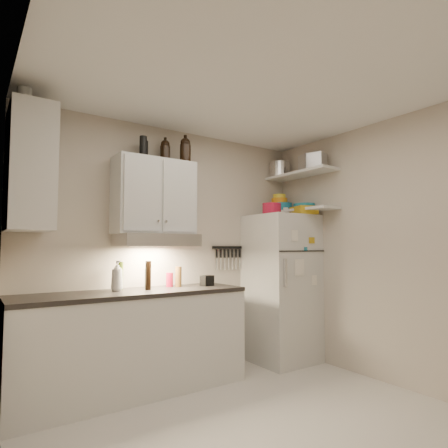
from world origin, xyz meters
TOP-DOWN VIEW (x-y plane):
  - floor at (0.00, 0.00)m, footprint 3.20×3.00m
  - ceiling at (0.00, 0.00)m, footprint 3.20×3.00m
  - back_wall at (0.00, 1.51)m, footprint 3.20×0.02m
  - left_wall at (-1.61, 0.00)m, footprint 0.02×3.00m
  - right_wall at (1.61, 0.00)m, footprint 0.02×3.00m
  - base_cabinet at (-0.55, 1.20)m, footprint 2.10×0.60m
  - countertop at (-0.55, 1.20)m, footprint 2.10×0.62m
  - upper_cabinet at (-0.30, 1.33)m, footprint 0.80×0.33m
  - side_cabinet at (-1.44, 1.20)m, footprint 0.33×0.55m
  - range_hood at (-0.30, 1.27)m, footprint 0.76×0.46m
  - fridge at (1.25, 1.16)m, footprint 0.70×0.68m
  - shelf_hi at (1.45, 1.02)m, footprint 0.30×0.95m
  - shelf_lo at (1.45, 1.02)m, footprint 0.30×0.95m
  - knife_strip at (0.70, 1.49)m, footprint 0.42×0.02m
  - dutch_oven at (1.03, 1.07)m, footprint 0.22×0.22m
  - book_stack at (1.40, 0.94)m, footprint 0.30×0.34m
  - spice_jar at (1.33, 1.16)m, footprint 0.07×0.07m
  - stock_pot at (1.45, 1.39)m, footprint 0.36×0.36m
  - tin_a at (1.44, 0.88)m, footprint 0.22×0.21m
  - tin_b at (1.44, 0.76)m, footprint 0.23×0.23m
  - bowl_teal at (1.42, 1.32)m, footprint 0.25×0.25m
  - bowl_orange at (1.39, 1.33)m, footprint 0.20×0.20m
  - bowl_yellow at (1.39, 1.33)m, footprint 0.16×0.16m
  - plates at (1.46, 0.98)m, footprint 0.26×0.26m
  - growler_a at (-0.17, 1.38)m, footprint 0.14×0.14m
  - growler_b at (0.01, 1.27)m, footprint 0.14×0.14m
  - thermos_a at (-0.39, 1.39)m, footprint 0.09×0.09m
  - thermos_b at (-0.45, 1.28)m, footprint 0.07×0.07m
  - side_jar at (-1.49, 1.17)m, footprint 0.11×0.11m
  - soap_bottle at (-0.69, 1.26)m, footprint 0.16×0.16m
  - pepper_mill at (-0.05, 1.29)m, footprint 0.07×0.07m
  - oil_bottle at (-0.62, 1.36)m, footprint 0.07×0.07m
  - vinegar_bottle at (-0.41, 1.21)m, footprint 0.07×0.07m
  - clear_bottle at (-0.35, 1.35)m, footprint 0.07×0.07m
  - red_jar at (-0.12, 1.34)m, footprint 0.09×0.09m
  - caddy at (0.25, 1.22)m, footprint 0.14×0.11m

SIDE VIEW (x-z plane):
  - floor at x=0.00m, z-range -0.02..0.00m
  - base_cabinet at x=-0.55m, z-range 0.00..0.88m
  - fridge at x=1.25m, z-range 0.00..1.70m
  - countertop at x=-0.55m, z-range 0.88..0.92m
  - caddy at x=0.25m, z-range 0.92..1.03m
  - red_jar at x=-0.12m, z-range 0.92..1.06m
  - clear_bottle at x=-0.35m, z-range 0.92..1.11m
  - pepper_mill at x=-0.05m, z-range 0.92..1.12m
  - oil_bottle at x=-0.62m, z-range 0.92..1.18m
  - vinegar_bottle at x=-0.41m, z-range 0.92..1.19m
  - soap_bottle at x=-0.69m, z-range 0.92..1.23m
  - back_wall at x=0.00m, z-range 0.00..2.60m
  - left_wall at x=-1.61m, z-range 0.00..2.60m
  - right_wall at x=1.61m, z-range 0.00..2.60m
  - knife_strip at x=0.70m, z-range 1.31..1.33m
  - range_hood at x=-0.30m, z-range 1.33..1.45m
  - book_stack at x=1.40m, z-range 1.70..1.80m
  - spice_jar at x=1.33m, z-range 1.70..1.80m
  - shelf_lo at x=1.45m, z-range 1.75..1.77m
  - dutch_oven at x=1.03m, z-range 1.70..1.82m
  - plates at x=1.46m, z-range 1.77..1.84m
  - upper_cabinet at x=-0.30m, z-range 1.45..2.20m
  - bowl_teal at x=1.42m, z-range 1.77..1.88m
  - bowl_orange at x=1.39m, z-range 1.88..1.94m
  - side_cabinet at x=-1.44m, z-range 1.45..2.45m
  - bowl_yellow at x=1.39m, z-range 1.94..1.99m
  - shelf_hi at x=1.45m, z-range 2.19..2.22m
  - thermos_a at x=-0.39m, z-range 2.20..2.39m
  - thermos_b at x=-0.45m, z-range 2.20..2.41m
  - tin_b at x=1.44m, z-range 2.21..2.39m
  - tin_a at x=1.44m, z-range 2.21..2.40m
  - stock_pot at x=1.45m, z-range 2.21..2.41m
  - growler_a at x=-0.17m, z-range 2.20..2.44m
  - growler_b at x=0.01m, z-range 2.20..2.47m
  - side_jar at x=-1.49m, z-range 2.45..2.59m
  - ceiling at x=0.00m, z-range 2.60..2.62m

